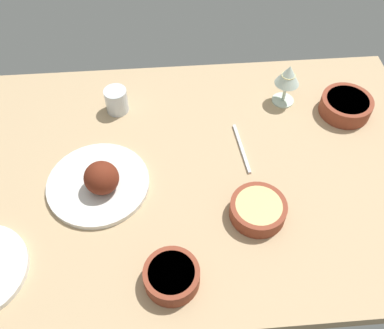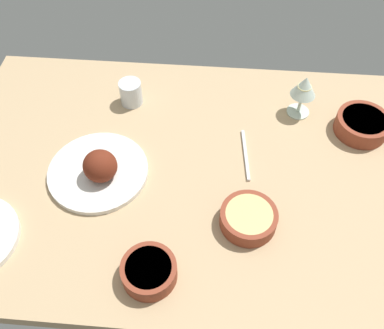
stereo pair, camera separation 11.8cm
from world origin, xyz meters
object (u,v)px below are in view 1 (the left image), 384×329
Objects in this scene: bowl_pasta at (258,209)px; wine_glass at (288,77)px; bowl_sauce at (172,276)px; bowl_cream at (346,105)px; water_tumbler at (117,100)px; plate_far_side at (99,182)px; fork_loose at (242,148)px.

bowl_pasta is 44.85cm from wine_glass.
bowl_pasta is 1.04× the size of wine_glass.
wine_glass reaches higher than bowl_sauce.
bowl_cream is at bearing -133.99° from bowl_pasta.
wine_glass reaches higher than water_tumbler.
wine_glass reaches higher than bowl_pasta.
plate_far_side is 78.04cm from bowl_cream.
plate_far_side is 1.91× the size of bowl_pasta.
bowl_sauce is 59.53cm from water_tumbler.
fork_loose is (-22.31, -38.58, -2.29)cm from bowl_sauce.
water_tumbler is 0.43× the size of fork_loose.
plate_far_side reaches higher than bowl_cream.
water_tumbler is at bearing -5.42° from bowl_cream.
plate_far_side is 41.64cm from fork_loose.
bowl_pasta reaches higher than fork_loose.
bowl_pasta is 28.10cm from bowl_sauce.
bowl_sauce is (56.63, 51.13, -0.21)cm from bowl_cream.
plate_far_side is at bearing 82.60° from water_tumbler.
bowl_cream reaches higher than bowl_pasta.
bowl_cream reaches higher than fork_loose.
wine_glass is at bearing -110.75° from bowl_pasta.
bowl_sauce is at bearing 56.16° from wine_glass.
bowl_sauce is at bearing 122.53° from plate_far_side.
plate_far_side is 2.12× the size of bowl_sauce.
wine_glass is at bearing 133.66° from fork_loose.
water_tumbler is 41.32cm from fork_loose.
bowl_cream is 36.63cm from fork_loose.
bowl_pasta is at bearing 46.01° from bowl_cream.
bowl_cream is at bearing 104.37° from fork_loose.
bowl_cream is at bearing -162.85° from plate_far_side.
bowl_cream is 20.39cm from wine_glass.
bowl_cream is 1.98× the size of water_tumbler.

